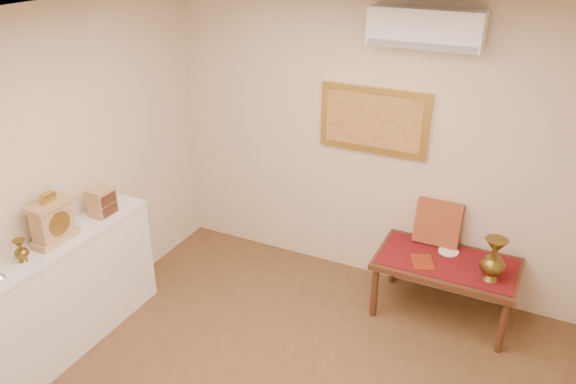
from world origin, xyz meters
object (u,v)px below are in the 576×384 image
Objects in this scene: brass_urn_tall at (494,255)px; display_ledge at (53,303)px; wooden_chest at (102,201)px; mantel_clock at (53,221)px; low_table at (446,268)px.

brass_urn_tall reaches higher than display_ledge.
wooden_chest reaches higher than brass_urn_tall.
wooden_chest is at bearing 87.40° from mantel_clock.
low_table is (-0.37, 0.12, -0.30)m from brass_urn_tall.
brass_urn_tall is 1.86× the size of wooden_chest.
brass_urn_tall is 3.23m from wooden_chest.
wooden_chest is (0.03, 0.65, 0.61)m from display_ledge.
display_ledge is 4.93× the size of mantel_clock.
wooden_chest is 2.99m from low_table.
low_table is (2.67, 1.73, -0.67)m from mantel_clock.
display_ledge is 3.27m from low_table.
wooden_chest reaches higher than low_table.
brass_urn_tall is 3.53m from display_ledge.
brass_urn_tall is 0.49m from low_table.
low_table is at bearing 162.12° from brass_urn_tall.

